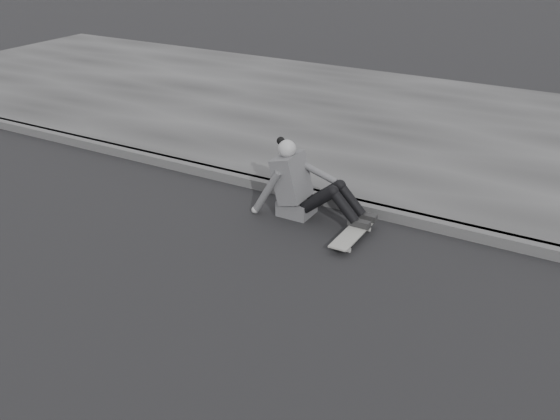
{
  "coord_description": "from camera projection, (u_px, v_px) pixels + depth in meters",
  "views": [
    {
      "loc": [
        1.0,
        -3.42,
        3.13
      ],
      "look_at": [
        -1.7,
        1.27,
        0.5
      ],
      "focal_mm": 40.0,
      "sensor_mm": 36.0,
      "label": 1
    }
  ],
  "objects": [
    {
      "name": "ground",
      "position": [
        396.0,
        391.0,
        4.48
      ],
      "size": [
        80.0,
        80.0,
        0.0
      ],
      "primitive_type": "plane",
      "color": "black",
      "rests_on": "ground"
    },
    {
      "name": "curb",
      "position": [
        484.0,
        236.0,
        6.46
      ],
      "size": [
        24.0,
        0.16,
        0.12
      ],
      "primitive_type": "cube",
      "color": "#434343",
      "rests_on": "ground"
    },
    {
      "name": "sidewalk",
      "position": [
        536.0,
        148.0,
        8.82
      ],
      "size": [
        24.0,
        6.0,
        0.12
      ],
      "primitive_type": "cube",
      "color": "#343434",
      "rests_on": "ground"
    },
    {
      "name": "skateboard",
      "position": [
        353.0,
        234.0,
        6.48
      ],
      "size": [
        0.2,
        0.78,
        0.09
      ],
      "color": "#9B9B96",
      "rests_on": "ground"
    },
    {
      "name": "seated_woman",
      "position": [
        302.0,
        186.0,
        6.88
      ],
      "size": [
        1.38,
        0.46,
        0.88
      ],
      "color": "#4A4A4C",
      "rests_on": "ground"
    }
  ]
}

